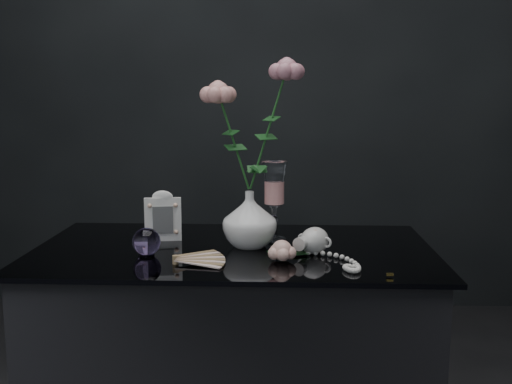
# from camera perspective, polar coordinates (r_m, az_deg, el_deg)

# --- Properties ---
(table) EXTENTS (1.05, 0.58, 0.76)m
(table) POSITION_cam_1_polar(r_m,az_deg,el_deg) (1.73, -2.07, -17.61)
(table) COLOR black
(table) RESTS_ON ground
(vase) EXTENTS (0.17, 0.17, 0.15)m
(vase) POSITION_cam_1_polar(r_m,az_deg,el_deg) (1.58, -0.61, -2.62)
(vase) COLOR white
(vase) RESTS_ON table
(wine_glass) EXTENTS (0.09, 0.09, 0.22)m
(wine_glass) POSITION_cam_1_polar(r_m,az_deg,el_deg) (1.65, 1.75, -0.91)
(wine_glass) COLOR white
(wine_glass) RESTS_ON table
(picture_frame) EXTENTS (0.12, 0.10, 0.14)m
(picture_frame) POSITION_cam_1_polar(r_m,az_deg,el_deg) (1.67, -8.85, -2.25)
(picture_frame) COLOR white
(picture_frame) RESTS_ON table
(paperweight) EXTENTS (0.09, 0.09, 0.07)m
(paperweight) POSITION_cam_1_polar(r_m,az_deg,el_deg) (1.53, -10.39, -4.68)
(paperweight) COLOR #AB88DD
(paperweight) RESTS_ON table
(paper_fan) EXTENTS (0.26, 0.21, 0.02)m
(paper_fan) POSITION_cam_1_polar(r_m,az_deg,el_deg) (1.45, -7.68, -6.33)
(paper_fan) COLOR beige
(paper_fan) RESTS_ON table
(loose_rose) EXTENTS (0.14, 0.17, 0.05)m
(loose_rose) POSITION_cam_1_polar(r_m,az_deg,el_deg) (1.46, 2.47, -5.60)
(loose_rose) COLOR #FBB4A2
(loose_rose) RESTS_ON table
(pearl_jar) EXTENTS (0.33, 0.34, 0.07)m
(pearl_jar) POSITION_cam_1_polar(r_m,az_deg,el_deg) (1.54, 5.59, -4.50)
(pearl_jar) COLOR silver
(pearl_jar) RESTS_ON table
(roses) EXTENTS (0.25, 0.11, 0.39)m
(roses) POSITION_cam_1_polar(r_m,az_deg,el_deg) (1.56, -0.27, 6.78)
(roses) COLOR #E1938A
(roses) RESTS_ON vase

